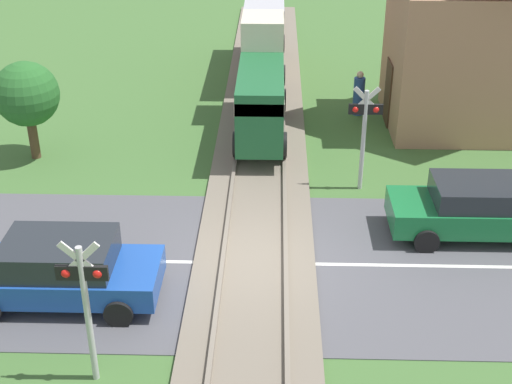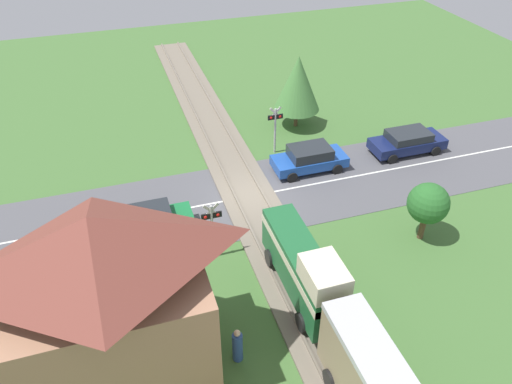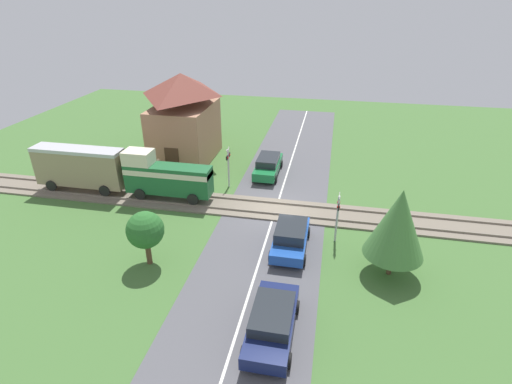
{
  "view_description": "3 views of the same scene",
  "coord_description": "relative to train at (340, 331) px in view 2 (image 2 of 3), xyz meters",
  "views": [
    {
      "loc": [
        0.43,
        -13.72,
        9.25
      ],
      "look_at": [
        0.0,
        1.28,
        1.2
      ],
      "focal_mm": 50.0,
      "sensor_mm": 36.0,
      "label": 1
    },
    {
      "loc": [
        6.06,
        20.16,
        15.59
      ],
      "look_at": [
        0.0,
        1.28,
        1.2
      ],
      "focal_mm": 35.0,
      "sensor_mm": 36.0,
      "label": 2
    },
    {
      "loc": [
        -22.19,
        -3.16,
        12.7
      ],
      "look_at": [
        0.0,
        1.28,
        1.2
      ],
      "focal_mm": 28.0,
      "sensor_mm": 36.0,
      "label": 3
    }
  ],
  "objects": [
    {
      "name": "road_surface",
      "position": [
        0.0,
        -10.66,
        -1.85
      ],
      "size": [
        48.0,
        6.4,
        0.02
      ],
      "color": "#515156",
      "rests_on": "ground_plane"
    },
    {
      "name": "track_bed",
      "position": [
        0.0,
        -10.66,
        -1.79
      ],
      "size": [
        2.8,
        48.0,
        0.24
      ],
      "color": "#756B5B",
      "rests_on": "ground_plane"
    },
    {
      "name": "crossing_signal_west_approach",
      "position": [
        -2.81,
        -14.49,
        0.05
      ],
      "size": [
        0.9,
        0.18,
        2.97
      ],
      "color": "#B7B7B7",
      "rests_on": "ground_plane"
    },
    {
      "name": "crossing_signal_east_approach",
      "position": [
        2.81,
        -6.83,
        0.05
      ],
      "size": [
        0.9,
        0.18,
        2.97
      ],
      "color": "#B7B7B7",
      "rests_on": "ground_plane"
    },
    {
      "name": "car_behind_queue",
      "position": [
        -10.28,
        -12.1,
        -1.13
      ],
      "size": [
        4.42,
        1.93,
        1.37
      ],
      "color": "#141E4C",
      "rests_on": "ground_plane"
    },
    {
      "name": "tree_beyond_track",
      "position": [
        -5.22,
        -17.19,
        1.09
      ],
      "size": [
        2.89,
        2.89,
        4.68
      ],
      "color": "brown",
      "rests_on": "ground_plane"
    },
    {
      "name": "tree_roadside_hedge",
      "position": [
        -6.77,
        -5.09,
        0.15
      ],
      "size": [
        1.89,
        1.89,
        2.97
      ],
      "color": "brown",
      "rests_on": "ground_plane"
    },
    {
      "name": "car_near_crossing",
      "position": [
        -4.02,
        -12.1,
        -1.1
      ],
      "size": [
        4.14,
        1.91,
        1.45
      ],
      "color": "#1E4CA8",
      "rests_on": "ground_plane"
    },
    {
      "name": "train",
      "position": [
        0.0,
        0.0,
        0.0
      ],
      "size": [
        1.58,
        12.42,
        3.18
      ],
      "color": "#1E6033",
      "rests_on": "track_bed"
    },
    {
      "name": "pedestrian_by_station",
      "position": [
        3.28,
        -1.31,
        -1.16
      ],
      "size": [
        0.38,
        0.38,
        1.54
      ],
      "color": "#2D4C8E",
      "rests_on": "ground_plane"
    },
    {
      "name": "car_far_side",
      "position": [
        5.5,
        -9.22,
        -1.09
      ],
      "size": [
        4.49,
        1.81,
        1.45
      ],
      "color": "#197038",
      "rests_on": "ground_plane"
    },
    {
      "name": "ground_plane",
      "position": [
        0.0,
        -10.66,
        -1.86
      ],
      "size": [
        60.0,
        60.0,
        0.0
      ],
      "primitive_type": "plane",
      "color": "#426B33"
    },
    {
      "name": "station_building",
      "position": [
        7.25,
        -2.03,
        1.58
      ],
      "size": [
        6.65,
        4.67,
        7.03
      ],
      "color": "#AD7A5B",
      "rests_on": "ground_plane"
    }
  ]
}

